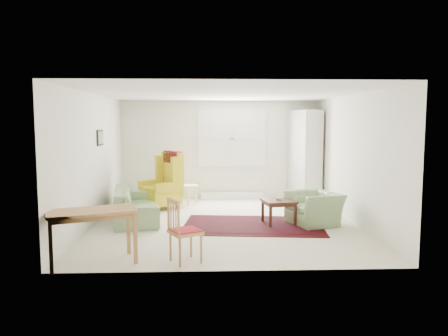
{
  "coord_description": "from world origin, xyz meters",
  "views": [
    {
      "loc": [
        -0.34,
        -8.34,
        1.96
      ],
      "look_at": [
        0.0,
        0.3,
        1.05
      ],
      "focal_mm": 35.0,
      "sensor_mm": 36.0,
      "label": 1
    }
  ],
  "objects_px": {
    "wingback_chair": "(160,180)",
    "desk_chair": "(186,230)",
    "armchair": "(314,205)",
    "desk": "(92,237)",
    "sofa": "(136,198)",
    "stool": "(191,195)",
    "cabinet": "(305,156)",
    "coffee_table": "(279,212)"
  },
  "relations": [
    {
      "from": "stool",
      "to": "desk_chair",
      "type": "xyz_separation_m",
      "value": [
        0.08,
        -4.27,
        0.21
      ]
    },
    {
      "from": "stool",
      "to": "desk_chair",
      "type": "distance_m",
      "value": 4.27
    },
    {
      "from": "sofa",
      "to": "wingback_chair",
      "type": "height_order",
      "value": "wingback_chair"
    },
    {
      "from": "cabinet",
      "to": "desk",
      "type": "height_order",
      "value": "cabinet"
    },
    {
      "from": "armchair",
      "to": "desk_chair",
      "type": "bearing_deg",
      "value": -65.9
    },
    {
      "from": "armchair",
      "to": "sofa",
      "type": "bearing_deg",
      "value": -118.09
    },
    {
      "from": "armchair",
      "to": "stool",
      "type": "relative_size",
      "value": 1.95
    },
    {
      "from": "coffee_table",
      "to": "desk_chair",
      "type": "height_order",
      "value": "desk_chair"
    },
    {
      "from": "sofa",
      "to": "stool",
      "type": "height_order",
      "value": "sofa"
    },
    {
      "from": "stool",
      "to": "desk",
      "type": "xyz_separation_m",
      "value": [
        -1.21,
        -4.27,
        0.13
      ]
    },
    {
      "from": "wingback_chair",
      "to": "coffee_table",
      "type": "height_order",
      "value": "wingback_chair"
    },
    {
      "from": "coffee_table",
      "to": "cabinet",
      "type": "height_order",
      "value": "cabinet"
    },
    {
      "from": "stool",
      "to": "wingback_chair",
      "type": "bearing_deg",
      "value": -148.29
    },
    {
      "from": "desk",
      "to": "desk_chair",
      "type": "xyz_separation_m",
      "value": [
        1.29,
        0.0,
        0.08
      ]
    },
    {
      "from": "desk_chair",
      "to": "stool",
      "type": "bearing_deg",
      "value": -26.58
    },
    {
      "from": "sofa",
      "to": "stool",
      "type": "relative_size",
      "value": 4.37
    },
    {
      "from": "sofa",
      "to": "cabinet",
      "type": "relative_size",
      "value": 0.95
    },
    {
      "from": "coffee_table",
      "to": "stool",
      "type": "height_order",
      "value": "stool"
    },
    {
      "from": "coffee_table",
      "to": "stool",
      "type": "relative_size",
      "value": 1.19
    },
    {
      "from": "wingback_chair",
      "to": "desk_chair",
      "type": "xyz_separation_m",
      "value": [
        0.75,
        -3.85,
        -0.2
      ]
    },
    {
      "from": "wingback_chair",
      "to": "stool",
      "type": "height_order",
      "value": "wingback_chair"
    },
    {
      "from": "stool",
      "to": "desk_chair",
      "type": "relative_size",
      "value": 0.53
    },
    {
      "from": "desk_chair",
      "to": "cabinet",
      "type": "bearing_deg",
      "value": -57.95
    },
    {
      "from": "coffee_table",
      "to": "wingback_chair",
      "type": "bearing_deg",
      "value": 146.54
    },
    {
      "from": "armchair",
      "to": "desk",
      "type": "height_order",
      "value": "desk"
    },
    {
      "from": "stool",
      "to": "desk_chair",
      "type": "bearing_deg",
      "value": -88.91
    },
    {
      "from": "sofa",
      "to": "stool",
      "type": "distance_m",
      "value": 1.84
    },
    {
      "from": "wingback_chair",
      "to": "desk_chair",
      "type": "relative_size",
      "value": 1.43
    },
    {
      "from": "armchair",
      "to": "coffee_table",
      "type": "relative_size",
      "value": 1.64
    },
    {
      "from": "wingback_chair",
      "to": "cabinet",
      "type": "xyz_separation_m",
      "value": [
        3.5,
        0.85,
        0.47
      ]
    },
    {
      "from": "cabinet",
      "to": "coffee_table",
      "type": "bearing_deg",
      "value": -130.06
    },
    {
      "from": "armchair",
      "to": "desk",
      "type": "distance_m",
      "value": 4.28
    },
    {
      "from": "sofa",
      "to": "armchair",
      "type": "height_order",
      "value": "sofa"
    },
    {
      "from": "sofa",
      "to": "wingback_chair",
      "type": "bearing_deg",
      "value": -29.6
    },
    {
      "from": "wingback_chair",
      "to": "desk",
      "type": "height_order",
      "value": "wingback_chair"
    },
    {
      "from": "stool",
      "to": "cabinet",
      "type": "relative_size",
      "value": 0.22
    },
    {
      "from": "desk",
      "to": "stool",
      "type": "bearing_deg",
      "value": 74.17
    },
    {
      "from": "coffee_table",
      "to": "cabinet",
      "type": "bearing_deg",
      "value": 66.62
    },
    {
      "from": "sofa",
      "to": "armchair",
      "type": "bearing_deg",
      "value": -108.91
    },
    {
      "from": "cabinet",
      "to": "desk_chair",
      "type": "xyz_separation_m",
      "value": [
        -2.74,
        -4.7,
        -0.67
      ]
    },
    {
      "from": "armchair",
      "to": "desk",
      "type": "relative_size",
      "value": 0.8
    },
    {
      "from": "sofa",
      "to": "armchair",
      "type": "relative_size",
      "value": 2.24
    }
  ]
}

